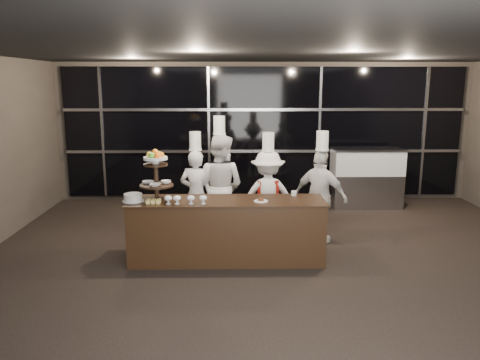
{
  "coord_description": "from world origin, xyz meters",
  "views": [
    {
      "loc": [
        -0.71,
        -5.22,
        2.6
      ],
      "look_at": [
        -0.59,
        1.61,
        1.15
      ],
      "focal_mm": 35.0,
      "sensor_mm": 36.0,
      "label": 1
    }
  ],
  "objects_px": {
    "chef_d": "(320,196)",
    "chef_c": "(268,195)",
    "chef_b": "(220,186)",
    "chef_a": "(196,193)",
    "display_stand": "(156,172)",
    "layer_cake": "(133,198)",
    "display_case": "(366,175)",
    "buffet_counter": "(227,230)"
  },
  "relations": [
    {
      "from": "chef_a",
      "to": "chef_d",
      "type": "relative_size",
      "value": 0.98
    },
    {
      "from": "buffet_counter",
      "to": "chef_d",
      "type": "xyz_separation_m",
      "value": [
        1.5,
        0.75,
        0.32
      ]
    },
    {
      "from": "display_stand",
      "to": "chef_a",
      "type": "distance_m",
      "value": 1.25
    },
    {
      "from": "chef_a",
      "to": "chef_c",
      "type": "distance_m",
      "value": 1.18
    },
    {
      "from": "display_case",
      "to": "chef_b",
      "type": "relative_size",
      "value": 0.71
    },
    {
      "from": "display_stand",
      "to": "chef_c",
      "type": "bearing_deg",
      "value": 29.76
    },
    {
      "from": "display_stand",
      "to": "chef_d",
      "type": "relative_size",
      "value": 0.41
    },
    {
      "from": "chef_c",
      "to": "chef_d",
      "type": "distance_m",
      "value": 0.86
    },
    {
      "from": "display_stand",
      "to": "chef_b",
      "type": "xyz_separation_m",
      "value": [
        0.88,
        1.09,
        -0.45
      ]
    },
    {
      "from": "chef_a",
      "to": "chef_d",
      "type": "xyz_separation_m",
      "value": [
        2.02,
        -0.25,
        0.0
      ]
    },
    {
      "from": "chef_b",
      "to": "chef_d",
      "type": "xyz_separation_m",
      "value": [
        1.63,
        -0.34,
        -0.1
      ]
    },
    {
      "from": "chef_d",
      "to": "chef_c",
      "type": "bearing_deg",
      "value": 166.24
    },
    {
      "from": "display_case",
      "to": "chef_d",
      "type": "height_order",
      "value": "chef_d"
    },
    {
      "from": "buffet_counter",
      "to": "display_case",
      "type": "height_order",
      "value": "display_case"
    },
    {
      "from": "layer_cake",
      "to": "chef_b",
      "type": "bearing_deg",
      "value": 43.26
    },
    {
      "from": "display_stand",
      "to": "chef_d",
      "type": "distance_m",
      "value": 2.67
    },
    {
      "from": "buffet_counter",
      "to": "layer_cake",
      "type": "relative_size",
      "value": 9.47
    },
    {
      "from": "display_case",
      "to": "chef_b",
      "type": "bearing_deg",
      "value": -147.78
    },
    {
      "from": "layer_cake",
      "to": "chef_c",
      "type": "relative_size",
      "value": 0.17
    },
    {
      "from": "buffet_counter",
      "to": "chef_c",
      "type": "bearing_deg",
      "value": 55.01
    },
    {
      "from": "chef_b",
      "to": "display_case",
      "type": "bearing_deg",
      "value": 32.22
    },
    {
      "from": "chef_b",
      "to": "display_stand",
      "type": "bearing_deg",
      "value": -128.92
    },
    {
      "from": "display_stand",
      "to": "buffet_counter",
      "type": "bearing_deg",
      "value": 0.01
    },
    {
      "from": "layer_cake",
      "to": "display_case",
      "type": "distance_m",
      "value": 5.21
    },
    {
      "from": "chef_c",
      "to": "chef_d",
      "type": "relative_size",
      "value": 0.98
    },
    {
      "from": "chef_b",
      "to": "chef_c",
      "type": "xyz_separation_m",
      "value": [
        0.79,
        -0.13,
        -0.13
      ]
    },
    {
      "from": "chef_d",
      "to": "chef_b",
      "type": "bearing_deg",
      "value": 168.27
    },
    {
      "from": "display_case",
      "to": "chef_c",
      "type": "xyz_separation_m",
      "value": [
        -2.22,
        -2.03,
        0.07
      ]
    },
    {
      "from": "chef_c",
      "to": "buffet_counter",
      "type": "bearing_deg",
      "value": -124.99
    },
    {
      "from": "display_case",
      "to": "chef_b",
      "type": "xyz_separation_m",
      "value": [
        -3.01,
        -1.9,
        0.2
      ]
    },
    {
      "from": "chef_b",
      "to": "chef_c",
      "type": "height_order",
      "value": "chef_b"
    },
    {
      "from": "buffet_counter",
      "to": "chef_a",
      "type": "xyz_separation_m",
      "value": [
        -0.51,
        1.0,
        0.32
      ]
    },
    {
      "from": "chef_c",
      "to": "chef_d",
      "type": "bearing_deg",
      "value": -13.76
    },
    {
      "from": "chef_a",
      "to": "chef_b",
      "type": "bearing_deg",
      "value": 12.04
    },
    {
      "from": "buffet_counter",
      "to": "chef_a",
      "type": "distance_m",
      "value": 1.17
    },
    {
      "from": "buffet_counter",
      "to": "chef_b",
      "type": "bearing_deg",
      "value": 96.45
    },
    {
      "from": "buffet_counter",
      "to": "display_case",
      "type": "xyz_separation_m",
      "value": [
        2.89,
        2.99,
        0.22
      ]
    },
    {
      "from": "display_case",
      "to": "layer_cake",
      "type": "bearing_deg",
      "value": -144.28
    },
    {
      "from": "buffet_counter",
      "to": "layer_cake",
      "type": "xyz_separation_m",
      "value": [
        -1.33,
        -0.05,
        0.51
      ]
    },
    {
      "from": "layer_cake",
      "to": "display_stand",
      "type": "bearing_deg",
      "value": 8.58
    },
    {
      "from": "layer_cake",
      "to": "chef_c",
      "type": "bearing_deg",
      "value": 26.67
    },
    {
      "from": "layer_cake",
      "to": "chef_d",
      "type": "bearing_deg",
      "value": 15.74
    }
  ]
}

